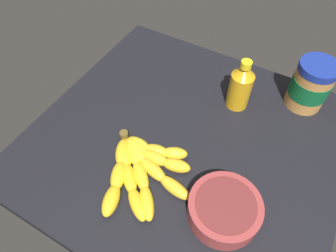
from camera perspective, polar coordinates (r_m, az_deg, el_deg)
ground_plane at (r=74.80cm, az=3.36°, el=-3.42°), size 71.44×66.96×4.49cm
banana_bunch at (r=67.10cm, az=-5.10°, el=-7.80°), size 21.62×22.73×3.30cm
peanut_butter_jar at (r=83.48cm, az=25.21°, el=6.97°), size 9.51×9.51×12.90cm
honey_bottle at (r=77.43cm, az=13.47°, el=7.29°), size 5.67×5.67×14.17cm
small_bowl at (r=62.51cm, az=10.55°, el=-15.09°), size 14.47×14.47×4.91cm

